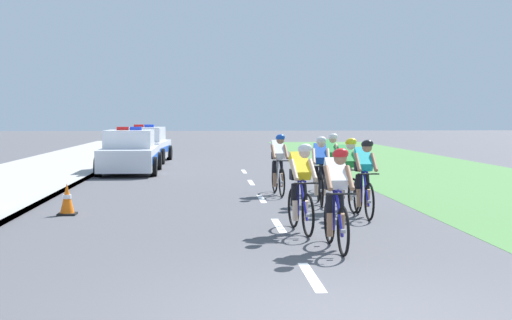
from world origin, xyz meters
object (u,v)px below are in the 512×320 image
at_px(cyclist_fourth, 347,173).
at_px(cyclist_fifth, 320,169).
at_px(cyclist_third, 364,177).
at_px(cyclist_lead, 336,197).
at_px(cyclist_seventh, 278,164).
at_px(traffic_cone_far, 67,199).
at_px(police_car_second, 145,146).
at_px(cyclist_second, 301,187).
at_px(cyclist_sixth, 330,162).
at_px(police_car_nearest, 130,153).

xyz_separation_m(cyclist_fourth, cyclist_fifth, (-0.40, 1.02, 0.00)).
distance_m(cyclist_third, cyclist_fifth, 2.06).
distance_m(cyclist_lead, cyclist_seventh, 7.12).
distance_m(cyclist_fourth, traffic_cone_far, 5.75).
height_order(cyclist_seventh, police_car_second, police_car_second).
height_order(cyclist_lead, cyclist_second, same).
bearing_deg(cyclist_fifth, cyclist_third, -74.88).
height_order(cyclist_fifth, traffic_cone_far, cyclist_fifth).
bearing_deg(cyclist_second, cyclist_seventh, 88.10).
relative_size(cyclist_lead, cyclist_second, 1.00).
bearing_deg(traffic_cone_far, cyclist_second, -28.60).
distance_m(cyclist_lead, cyclist_fourth, 4.35).
bearing_deg(cyclist_fourth, traffic_cone_far, -177.22).
relative_size(cyclist_third, cyclist_sixth, 1.00).
relative_size(cyclist_fourth, traffic_cone_far, 2.69).
relative_size(cyclist_lead, cyclist_sixth, 1.00).
distance_m(cyclist_fourth, cyclist_seventh, 3.11).
bearing_deg(cyclist_second, cyclist_fourth, 63.52).
height_order(cyclist_second, cyclist_third, same).
xyz_separation_m(cyclist_third, cyclist_sixth, (0.10, 4.34, 0.00)).
bearing_deg(cyclist_sixth, police_car_second, 115.97).
bearing_deg(cyclist_lead, cyclist_fourth, 76.57).
height_order(cyclist_third, cyclist_seventh, same).
relative_size(cyclist_second, cyclist_fourth, 1.00).
bearing_deg(traffic_cone_far, cyclist_fifth, 13.67).
relative_size(cyclist_fifth, cyclist_sixth, 1.00).
height_order(cyclist_sixth, traffic_cone_far, cyclist_sixth).
height_order(cyclist_fourth, cyclist_seventh, same).
height_order(cyclist_second, cyclist_fourth, same).
bearing_deg(cyclist_second, police_car_second, 103.29).
xyz_separation_m(cyclist_fifth, police_car_second, (-5.18, 14.30, -0.11)).
distance_m(cyclist_third, cyclist_fourth, 0.98).
bearing_deg(cyclist_sixth, traffic_cone_far, -148.50).
height_order(cyclist_sixth, cyclist_seventh, same).
height_order(cyclist_lead, cyclist_sixth, same).
relative_size(cyclist_fifth, cyclist_seventh, 1.00).
relative_size(cyclist_lead, cyclist_fourth, 1.00).
distance_m(cyclist_second, police_car_second, 18.49).
xyz_separation_m(cyclist_third, police_car_second, (-5.72, 16.29, -0.11)).
relative_size(cyclist_lead, police_car_second, 0.38).
distance_m(cyclist_fifth, police_car_second, 15.21).
bearing_deg(cyclist_fifth, cyclist_second, -104.24).
distance_m(cyclist_seventh, police_car_nearest, 8.15).
relative_size(cyclist_third, police_car_nearest, 0.39).
bearing_deg(cyclist_fifth, police_car_second, 109.93).
bearing_deg(cyclist_sixth, cyclist_seventh, -160.82).
bearing_deg(cyclist_third, traffic_cone_far, 173.28).
bearing_deg(cyclist_sixth, cyclist_lead, -99.32).
bearing_deg(cyclist_sixth, cyclist_third, -91.28).
distance_m(cyclist_third, traffic_cone_far, 5.92).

